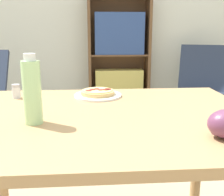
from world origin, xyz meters
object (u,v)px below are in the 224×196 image
object	(u,v)px
salt_shaker	(16,91)
lounge_chair_far	(206,98)
pizza_on_plate	(98,94)
bookshelf	(119,60)
drink_bottle	(32,91)

from	to	relation	value
salt_shaker	lounge_chair_far	bearing A→B (deg)	44.85
pizza_on_plate	salt_shaker	xyz separation A→B (m)	(-0.41, -0.01, 0.02)
pizza_on_plate	bookshelf	distance (m)	2.29
drink_bottle	lounge_chair_far	distance (m)	2.67
drink_bottle	salt_shaker	world-z (taller)	drink_bottle
pizza_on_plate	drink_bottle	bearing A→B (deg)	-121.84
pizza_on_plate	bookshelf	size ratio (longest dim) A/B	0.16
lounge_chair_far	bookshelf	size ratio (longest dim) A/B	0.63
salt_shaker	bookshelf	bearing A→B (deg)	71.97
pizza_on_plate	salt_shaker	bearing A→B (deg)	-179.29
pizza_on_plate	lounge_chair_far	bearing A→B (deg)	52.45
lounge_chair_far	pizza_on_plate	bearing A→B (deg)	-107.44
lounge_chair_far	bookshelf	world-z (taller)	bookshelf
pizza_on_plate	bookshelf	bearing A→B (deg)	81.67
lounge_chair_far	salt_shaker	bearing A→B (deg)	-115.03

